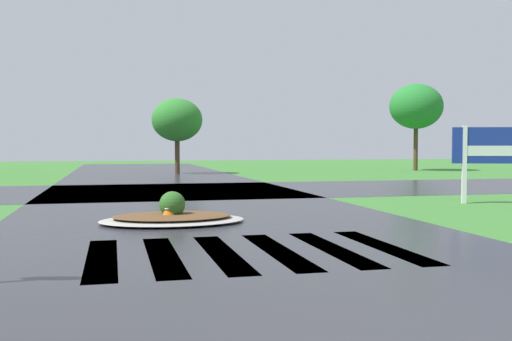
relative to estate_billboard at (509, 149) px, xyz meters
name	(u,v)px	position (x,y,z in m)	size (l,w,h in m)	color
asphalt_roadway	(209,220)	(-8.87, -1.66, -1.54)	(9.01, 80.00, 0.01)	#2B2B30
asphalt_cross_road	(172,191)	(-8.87, 6.97, -1.54)	(90.00, 8.11, 0.01)	#2B2B30
crosswalk_stripes	(250,252)	(-8.87, -5.79, -1.54)	(4.95, 3.41, 0.01)	white
estate_billboard	(509,149)	(0.00, 0.00, 0.00)	(3.02, 1.04, 2.23)	white
median_island	(172,217)	(-9.71, -1.96, -1.42)	(3.11, 2.15, 0.68)	#9E9B93
traffic_cone	(169,210)	(-9.79, -2.09, -1.26)	(0.38, 0.38, 0.60)	orange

